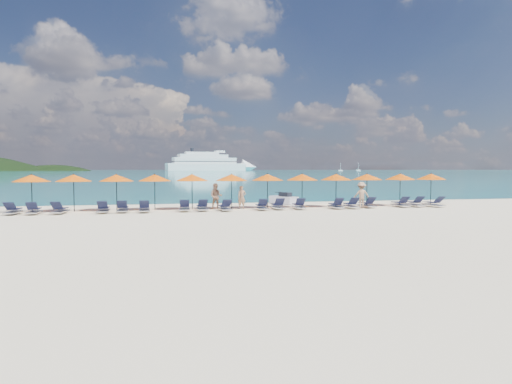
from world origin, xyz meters
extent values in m
plane|color=beige|center=(0.00, 0.00, 0.00)|extent=(1400.00, 1400.00, 0.00)
cube|color=#1FA9B2|center=(0.00, 660.00, 0.01)|extent=(1600.00, 1300.00, 0.01)
ellipsoid|color=black|center=(-150.00, 560.00, -35.00)|extent=(162.00, 126.00, 85.50)
cube|color=white|center=(44.67, 582.22, 5.07)|extent=(113.36, 44.60, 10.15)
cone|color=white|center=(109.98, 597.11, 5.07)|extent=(26.73, 26.73, 22.33)
cube|color=white|center=(42.69, 581.77, 14.21)|extent=(90.92, 36.67, 8.12)
cube|color=white|center=(40.71, 581.32, 20.30)|extent=(70.87, 30.23, 5.07)
cube|color=white|center=(38.73, 580.87, 24.36)|extent=(48.42, 22.30, 3.55)
cube|color=black|center=(42.69, 581.77, 12.69)|extent=(92.05, 37.12, 0.91)
cube|color=black|center=(42.69, 581.77, 16.24)|extent=(89.78, 36.23, 0.91)
cylinder|color=black|center=(25.07, 577.76, 28.42)|extent=(4.47, 4.47, 5.58)
cube|color=white|center=(196.87, 464.62, 0.70)|extent=(5.24, 1.75, 1.40)
cylinder|color=white|center=(196.87, 464.62, 5.24)|extent=(0.31, 0.31, 8.73)
cube|color=white|center=(238.73, 505.15, 0.77)|extent=(5.77, 1.92, 1.54)
cylinder|color=white|center=(238.73, 505.15, 5.77)|extent=(0.35, 0.35, 9.62)
cube|color=silver|center=(3.17, 8.51, 0.29)|extent=(1.80, 2.48, 0.53)
cube|color=black|center=(3.26, 8.34, 0.68)|extent=(0.86, 1.09, 0.34)
cylinder|color=black|center=(2.92, 9.04, 0.83)|extent=(0.51, 0.28, 0.06)
imported|color=tan|center=(-0.46, 5.39, 0.74)|extent=(0.55, 0.37, 1.47)
imported|color=tan|center=(-2.13, 5.23, 0.83)|extent=(0.90, 0.67, 1.65)
imported|color=tan|center=(7.34, 4.37, 0.85)|extent=(1.16, 0.65, 1.71)
cylinder|color=black|center=(-12.96, 5.44, 1.10)|extent=(0.05, 0.05, 2.20)
cone|color=#DE5206|center=(-12.96, 5.44, 2.02)|extent=(2.10, 2.10, 0.42)
sphere|color=black|center=(-12.96, 5.44, 2.24)|extent=(0.08, 0.08, 0.08)
cylinder|color=black|center=(-10.65, 5.54, 1.10)|extent=(0.05, 0.05, 2.20)
cone|color=#DE5206|center=(-10.65, 5.54, 2.02)|extent=(2.10, 2.10, 0.42)
sphere|color=black|center=(-10.65, 5.54, 2.24)|extent=(0.08, 0.08, 0.08)
cylinder|color=black|center=(-8.19, 5.52, 1.10)|extent=(0.05, 0.05, 2.20)
cone|color=#DE5206|center=(-8.19, 5.52, 2.02)|extent=(2.10, 2.10, 0.42)
sphere|color=black|center=(-8.19, 5.52, 2.24)|extent=(0.08, 0.08, 0.08)
cylinder|color=black|center=(-5.92, 5.52, 1.10)|extent=(0.05, 0.05, 2.20)
cone|color=#DE5206|center=(-5.92, 5.52, 2.02)|extent=(2.10, 2.10, 0.42)
sphere|color=black|center=(-5.92, 5.52, 2.24)|extent=(0.08, 0.08, 0.08)
cylinder|color=black|center=(-3.62, 5.48, 1.10)|extent=(0.05, 0.05, 2.20)
cone|color=#DE5206|center=(-3.62, 5.48, 2.02)|extent=(2.10, 2.10, 0.42)
sphere|color=black|center=(-3.62, 5.48, 2.24)|extent=(0.08, 0.08, 0.08)
cylinder|color=black|center=(-1.13, 5.31, 1.10)|extent=(0.05, 0.05, 2.20)
cone|color=#DE5206|center=(-1.13, 5.31, 2.02)|extent=(2.10, 2.10, 0.42)
sphere|color=black|center=(-1.13, 5.31, 2.24)|extent=(0.08, 0.08, 0.08)
cylinder|color=black|center=(1.27, 5.50, 1.10)|extent=(0.05, 0.05, 2.20)
cone|color=#DE5206|center=(1.27, 5.50, 2.02)|extent=(2.10, 2.10, 0.42)
sphere|color=black|center=(1.27, 5.50, 2.24)|extent=(0.08, 0.08, 0.08)
cylinder|color=black|center=(3.62, 5.44, 1.10)|extent=(0.05, 0.05, 2.20)
cone|color=#DE5206|center=(3.62, 5.44, 2.02)|extent=(2.10, 2.10, 0.42)
sphere|color=black|center=(3.62, 5.44, 2.24)|extent=(0.08, 0.08, 0.08)
cylinder|color=black|center=(5.96, 5.33, 1.10)|extent=(0.05, 0.05, 2.20)
cone|color=#DE5206|center=(5.96, 5.33, 2.02)|extent=(2.10, 2.10, 0.42)
sphere|color=black|center=(5.96, 5.33, 2.24)|extent=(0.08, 0.08, 0.08)
cylinder|color=black|center=(8.26, 5.46, 1.10)|extent=(0.05, 0.05, 2.20)
cone|color=#DE5206|center=(8.26, 5.46, 2.02)|extent=(2.10, 2.10, 0.42)
sphere|color=black|center=(8.26, 5.46, 2.24)|extent=(0.08, 0.08, 0.08)
cylinder|color=black|center=(10.72, 5.42, 1.10)|extent=(0.05, 0.05, 2.20)
cone|color=#DE5206|center=(10.72, 5.42, 2.02)|extent=(2.10, 2.10, 0.42)
sphere|color=black|center=(10.72, 5.42, 2.24)|extent=(0.08, 0.08, 0.08)
cylinder|color=black|center=(13.10, 5.40, 1.10)|extent=(0.05, 0.05, 2.20)
cone|color=#DE5206|center=(13.10, 5.40, 2.02)|extent=(2.10, 2.10, 0.42)
sphere|color=black|center=(13.10, 5.40, 2.24)|extent=(0.08, 0.08, 0.08)
cube|color=silver|center=(-13.65, 4.43, 0.14)|extent=(0.66, 1.71, 0.06)
cube|color=black|center=(-13.66, 4.68, 0.30)|extent=(0.58, 1.11, 0.04)
cube|color=black|center=(-13.64, 3.88, 0.55)|extent=(0.56, 0.55, 0.43)
cube|color=silver|center=(-12.53, 4.26, 0.14)|extent=(0.79, 1.75, 0.06)
cube|color=black|center=(-12.56, 4.51, 0.30)|extent=(0.66, 1.15, 0.04)
cube|color=black|center=(-12.48, 3.72, 0.55)|extent=(0.60, 0.59, 0.43)
cube|color=silver|center=(-11.17, 4.28, 0.14)|extent=(0.72, 1.74, 0.06)
cube|color=black|center=(-11.16, 4.53, 0.30)|extent=(0.62, 1.13, 0.04)
cube|color=black|center=(-11.20, 3.74, 0.55)|extent=(0.58, 0.57, 0.43)
cube|color=silver|center=(-8.80, 4.28, 0.14)|extent=(0.69, 1.72, 0.06)
cube|color=black|center=(-8.81, 4.53, 0.30)|extent=(0.59, 1.12, 0.04)
cube|color=black|center=(-8.77, 3.73, 0.55)|extent=(0.57, 0.56, 0.43)
cube|color=silver|center=(-7.72, 4.36, 0.14)|extent=(0.67, 1.72, 0.06)
cube|color=black|center=(-7.72, 4.61, 0.30)|extent=(0.58, 1.12, 0.04)
cube|color=black|center=(-7.70, 3.81, 0.55)|extent=(0.57, 0.55, 0.43)
cube|color=silver|center=(-6.48, 4.22, 0.14)|extent=(0.71, 1.73, 0.06)
cube|color=black|center=(-6.50, 4.47, 0.30)|extent=(0.61, 1.13, 0.04)
cube|color=black|center=(-6.46, 3.67, 0.55)|extent=(0.58, 0.57, 0.43)
cube|color=silver|center=(-4.14, 4.36, 0.14)|extent=(0.68, 1.72, 0.06)
cube|color=black|center=(-4.13, 4.61, 0.30)|extent=(0.59, 1.12, 0.04)
cube|color=black|center=(-4.16, 3.81, 0.55)|extent=(0.57, 0.56, 0.43)
cube|color=silver|center=(-3.08, 4.37, 0.14)|extent=(0.67, 1.72, 0.06)
cube|color=black|center=(-3.09, 4.62, 0.30)|extent=(0.58, 1.12, 0.04)
cube|color=black|center=(-3.07, 3.82, 0.55)|extent=(0.57, 0.55, 0.43)
cube|color=silver|center=(-1.73, 4.08, 0.14)|extent=(0.78, 1.75, 0.06)
cube|color=black|center=(-1.75, 4.32, 0.30)|extent=(0.65, 1.15, 0.04)
cube|color=black|center=(-1.68, 3.53, 0.55)|extent=(0.60, 0.59, 0.43)
cube|color=silver|center=(0.58, 4.17, 0.14)|extent=(0.70, 1.73, 0.06)
cube|color=black|center=(0.60, 4.42, 0.30)|extent=(0.60, 1.12, 0.04)
cube|color=black|center=(0.56, 3.62, 0.55)|extent=(0.57, 0.56, 0.43)
cube|color=silver|center=(1.67, 4.38, 0.14)|extent=(0.64, 1.71, 0.06)
cube|color=black|center=(1.67, 4.63, 0.30)|extent=(0.56, 1.11, 0.04)
cube|color=black|center=(1.66, 3.83, 0.55)|extent=(0.56, 0.54, 0.43)
cube|color=silver|center=(3.03, 4.29, 0.14)|extent=(0.77, 1.75, 0.06)
cube|color=black|center=(3.05, 4.54, 0.30)|extent=(0.65, 1.15, 0.04)
cube|color=black|center=(2.98, 3.74, 0.55)|extent=(0.60, 0.58, 0.43)
cube|color=silver|center=(5.45, 4.05, 0.14)|extent=(0.74, 1.74, 0.06)
cube|color=black|center=(5.47, 4.30, 0.30)|extent=(0.63, 1.14, 0.04)
cube|color=black|center=(5.41, 3.51, 0.55)|extent=(0.59, 0.58, 0.43)
cube|color=silver|center=(6.50, 4.15, 0.14)|extent=(0.71, 1.73, 0.06)
cube|color=black|center=(6.51, 4.40, 0.30)|extent=(0.61, 1.13, 0.04)
cube|color=black|center=(6.47, 3.60, 0.55)|extent=(0.58, 0.57, 0.43)
cube|color=silver|center=(7.76, 4.40, 0.14)|extent=(0.65, 1.71, 0.06)
cube|color=black|center=(7.77, 4.65, 0.30)|extent=(0.57, 1.11, 0.04)
cube|color=black|center=(7.75, 3.85, 0.55)|extent=(0.56, 0.55, 0.43)
cube|color=silver|center=(10.19, 4.43, 0.14)|extent=(0.70, 1.73, 0.06)
cube|color=black|center=(10.20, 4.68, 0.30)|extent=(0.60, 1.12, 0.04)
cube|color=black|center=(10.16, 3.88, 0.55)|extent=(0.57, 0.56, 0.43)
cube|color=silver|center=(11.25, 4.43, 0.14)|extent=(0.68, 1.72, 0.06)
cube|color=black|center=(11.26, 4.68, 0.30)|extent=(0.59, 1.12, 0.04)
cube|color=black|center=(11.23, 3.88, 0.55)|extent=(0.57, 0.56, 0.43)
cube|color=silver|center=(12.43, 4.05, 0.14)|extent=(0.78, 1.75, 0.06)
cube|color=black|center=(12.41, 4.30, 0.30)|extent=(0.65, 1.15, 0.04)
cube|color=black|center=(12.49, 3.51, 0.55)|extent=(0.60, 0.59, 0.43)
camera|label=1|loc=(-4.97, -21.72, 2.57)|focal=30.00mm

